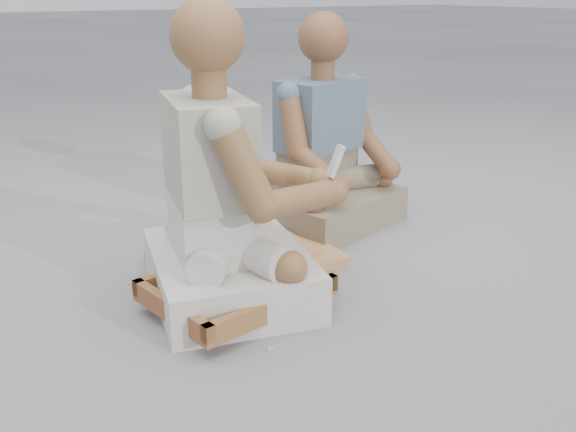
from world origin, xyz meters
TOP-DOWN VIEW (x-y plane):
  - ground at (0.00, 0.00)m, footprint 60.00×60.00m
  - carved_panel at (-0.02, 0.42)m, footprint 0.68×0.47m
  - tool_tray at (-0.22, 0.12)m, footprint 0.58×0.50m
  - chisel_0 at (-0.24, 0.12)m, footprint 0.17×0.16m
  - chisel_1 at (-0.24, 0.08)m, footprint 0.17×0.17m
  - chisel_2 at (-0.01, 0.19)m, footprint 0.22×0.03m
  - chisel_3 at (-0.14, 0.24)m, footprint 0.17×0.17m
  - chisel_4 at (-0.30, 0.16)m, footprint 0.09×0.21m
  - chisel_5 at (-0.29, 0.12)m, footprint 0.08×0.22m
  - chisel_6 at (-0.12, -0.02)m, footprint 0.11×0.21m
  - chisel_7 at (-0.25, -0.01)m, footprint 0.09×0.21m
  - chisel_8 at (-0.29, 0.22)m, footprint 0.09×0.21m
  - chisel_9 at (-0.22, 0.18)m, footprint 0.09×0.21m
  - wood_chip_0 at (-0.10, -0.01)m, footprint 0.02×0.02m
  - wood_chip_1 at (0.01, 0.20)m, footprint 0.02×0.02m
  - wood_chip_2 at (0.06, 0.33)m, footprint 0.02×0.02m
  - wood_chip_3 at (-0.45, 0.50)m, footprint 0.02×0.02m
  - wood_chip_4 at (-0.12, 0.21)m, footprint 0.02×0.02m
  - wood_chip_5 at (0.07, 0.50)m, footprint 0.02×0.02m
  - wood_chip_6 at (0.06, 0.08)m, footprint 0.02×0.02m
  - wood_chip_7 at (-0.25, -0.16)m, footprint 0.02×0.02m
  - wood_chip_8 at (-0.40, 0.10)m, footprint 0.02×0.02m
  - wood_chip_9 at (-0.24, 0.47)m, footprint 0.02×0.02m
  - wood_chip_10 at (0.05, 0.22)m, footprint 0.02×0.02m
  - craftsman at (-0.19, 0.22)m, footprint 0.72×0.72m
  - companion at (0.51, 0.64)m, footprint 0.68×0.59m
  - mobile_phone at (0.14, 0.08)m, footprint 0.06×0.06m

SIDE VIEW (x-z plane):
  - ground at x=0.00m, z-range 0.00..0.00m
  - wood_chip_0 at x=-0.10m, z-range 0.00..0.00m
  - wood_chip_1 at x=0.01m, z-range 0.00..0.00m
  - wood_chip_2 at x=0.06m, z-range 0.00..0.00m
  - wood_chip_3 at x=-0.45m, z-range 0.00..0.00m
  - wood_chip_4 at x=-0.12m, z-range 0.00..0.00m
  - wood_chip_5 at x=0.07m, z-range 0.00..0.00m
  - wood_chip_6 at x=0.06m, z-range 0.00..0.00m
  - wood_chip_7 at x=-0.25m, z-range 0.00..0.00m
  - wood_chip_8 at x=-0.40m, z-range 0.00..0.00m
  - wood_chip_9 at x=-0.24m, z-range 0.00..0.00m
  - wood_chip_10 at x=0.05m, z-range 0.00..0.00m
  - carved_panel at x=-0.02m, z-range 0.00..0.04m
  - tool_tray at x=-0.22m, z-range 0.03..0.10m
  - chisel_4 at x=-0.30m, z-range 0.06..0.09m
  - chisel_3 at x=-0.14m, z-range 0.06..0.09m
  - chisel_7 at x=-0.25m, z-range 0.07..0.09m
  - chisel_5 at x=-0.29m, z-range 0.07..0.09m
  - chisel_9 at x=-0.22m, z-range 0.07..0.09m
  - chisel_8 at x=-0.29m, z-range 0.07..0.09m
  - chisel_2 at x=-0.01m, z-range 0.07..0.09m
  - chisel_1 at x=-0.24m, z-range 0.07..0.10m
  - chisel_0 at x=-0.24m, z-range 0.08..0.10m
  - chisel_6 at x=-0.12m, z-range 0.08..0.10m
  - companion at x=0.51m, z-range -0.15..0.76m
  - craftsman at x=-0.19m, z-range -0.16..0.82m
  - mobile_phone at x=0.14m, z-range 0.41..0.51m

